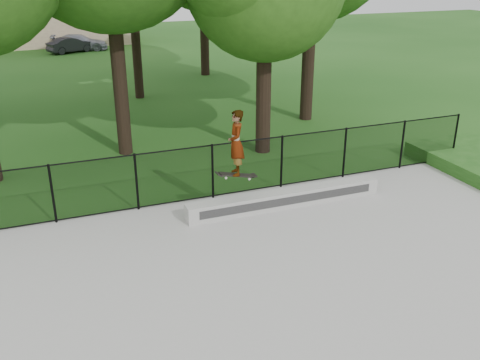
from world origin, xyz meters
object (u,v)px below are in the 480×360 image
(car_c, at_px, (80,42))
(skater_airborne, at_px, (236,144))
(car_b, at_px, (71,45))
(grind_ledge, at_px, (286,199))

(car_c, bearing_deg, skater_airborne, -168.29)
(car_b, relative_size, skater_airborne, 1.64)
(grind_ledge, distance_m, car_b, 28.17)
(grind_ledge, bearing_deg, car_b, 95.73)
(skater_airborne, bearing_deg, car_b, 92.92)
(car_c, height_order, skater_airborne, skater_airborne)
(grind_ledge, xyz_separation_m, car_b, (-2.81, 28.03, 0.25))
(grind_ledge, distance_m, skater_airborne, 2.16)
(grind_ledge, xyz_separation_m, car_c, (-2.14, 28.81, 0.28))
(car_b, bearing_deg, grind_ledge, 162.88)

